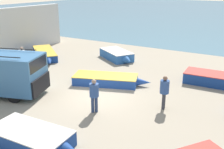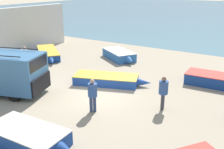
{
  "view_description": "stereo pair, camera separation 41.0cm",
  "coord_description": "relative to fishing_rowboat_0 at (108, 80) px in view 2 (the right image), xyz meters",
  "views": [
    {
      "loc": [
        7.19,
        -10.71,
        5.69
      ],
      "look_at": [
        0.34,
        0.96,
        1.0
      ],
      "focal_mm": 42.0,
      "sensor_mm": 36.0,
      "label": 1
    },
    {
      "loc": [
        7.54,
        -10.5,
        5.69
      ],
      "look_at": [
        0.34,
        0.96,
        1.0
      ],
      "focal_mm": 42.0,
      "sensor_mm": 36.0,
      "label": 2
    }
  ],
  "objects": [
    {
      "name": "fisherman_1",
      "position": [
        4.02,
        -1.46,
        0.72
      ],
      "size": [
        0.43,
        0.43,
        1.65
      ],
      "rotation": [
        0.0,
        0.0,
        3.34
      ],
      "color": "#38383D",
      "rests_on": "ground_plane"
    },
    {
      "name": "fishing_rowboat_0",
      "position": [
        0.0,
        0.0,
        0.0
      ],
      "size": [
        4.65,
        2.69,
        0.54
      ],
      "rotation": [
        0.0,
        0.0,
        0.35
      ],
      "color": "#234CA3",
      "rests_on": "ground_plane"
    },
    {
      "name": "fisherman_0",
      "position": [
        -6.43,
        -0.69,
        0.72
      ],
      "size": [
        0.44,
        0.44,
        1.66
      ],
      "rotation": [
        0.0,
        0.0,
        5.63
      ],
      "color": "#38383D",
      "rests_on": "ground_plane"
    },
    {
      "name": "fisherman_2",
      "position": [
        1.37,
        -3.45,
        0.71
      ],
      "size": [
        0.43,
        0.43,
        1.63
      ],
      "rotation": [
        0.0,
        0.0,
        2.23
      ],
      "color": "navy",
      "rests_on": "ground_plane"
    },
    {
      "name": "fishing_rowboat_1",
      "position": [
        5.46,
        3.16,
        0.06
      ],
      "size": [
        3.75,
        1.68,
        0.66
      ],
      "rotation": [
        0.0,
        0.0,
        0.05
      ],
      "color": "navy",
      "rests_on": "ground_plane"
    },
    {
      "name": "fishing_rowboat_6",
      "position": [
        0.91,
        -6.84,
        0.04
      ],
      "size": [
        3.86,
        1.7,
        0.61
      ],
      "rotation": [
        0.0,
        0.0,
        0.05
      ],
      "color": "navy",
      "rests_on": "ground_plane"
    },
    {
      "name": "ground_plane",
      "position": [
        0.48,
        -1.85,
        -0.27
      ],
      "size": [
        200.0,
        200.0,
        0.0
      ],
      "primitive_type": "plane",
      "color": "tan"
    },
    {
      "name": "fishing_rowboat_4",
      "position": [
        -2.19,
        5.04,
        0.07
      ],
      "size": [
        3.69,
        2.95,
        0.68
      ],
      "rotation": [
        0.0,
        0.0,
        5.72
      ],
      "color": "#2D66AD",
      "rests_on": "ground_plane"
    },
    {
      "name": "fishing_rowboat_3",
      "position": [
        -7.52,
        2.52,
        0.02
      ],
      "size": [
        4.62,
        3.94,
        0.57
      ],
      "rotation": [
        0.0,
        0.0,
        5.61
      ],
      "color": "navy",
      "rests_on": "ground_plane"
    }
  ]
}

